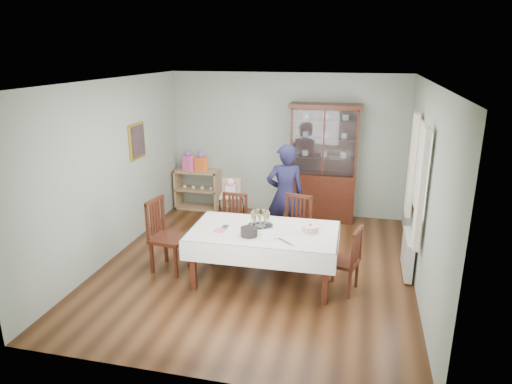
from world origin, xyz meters
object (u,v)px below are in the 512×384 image
(sideboard, at_px, (198,189))
(birthday_cake, at_px, (310,229))
(chair_end_right, at_px, (343,272))
(china_cabinet, at_px, (324,161))
(high_chair, at_px, (231,212))
(chair_far_right, at_px, (294,241))
(champagne_tray, at_px, (260,222))
(dining_table, at_px, (264,255))
(gift_bag_pink, at_px, (188,161))
(chair_end_left, at_px, (169,249))
(gift_bag_orange, at_px, (201,162))
(woman, at_px, (285,195))
(chair_far_left, at_px, (232,236))

(sideboard, bearing_deg, birthday_cake, -45.49)
(chair_end_right, bearing_deg, china_cabinet, -154.07)
(sideboard, xyz_separation_m, high_chair, (1.02, -1.09, -0.01))
(sideboard, relative_size, birthday_cake, 3.47)
(chair_far_right, bearing_deg, champagne_tray, -107.85)
(dining_table, height_order, gift_bag_pink, gift_bag_pink)
(sideboard, bearing_deg, china_cabinet, -0.49)
(chair_end_left, relative_size, gift_bag_pink, 2.69)
(champagne_tray, distance_m, birthday_cake, 0.70)
(chair_end_right, bearing_deg, gift_bag_orange, -117.69)
(woman, distance_m, birthday_cake, 1.39)
(chair_far_right, bearing_deg, high_chair, 158.46)
(china_cabinet, xyz_separation_m, high_chair, (-1.48, -1.07, -0.74))
(chair_far_right, xyz_separation_m, gift_bag_pink, (-2.41, 1.86, 0.68))
(sideboard, height_order, birthday_cake, birthday_cake)
(gift_bag_orange, bearing_deg, chair_end_left, -80.78)
(woman, relative_size, gift_bag_orange, 4.32)
(dining_table, distance_m, chair_far_left, 1.04)
(woman, bearing_deg, chair_end_right, 108.21)
(gift_bag_orange, bearing_deg, chair_far_left, -58.34)
(dining_table, bearing_deg, gift_bag_pink, 128.49)
(high_chair, bearing_deg, birthday_cake, -54.57)
(china_cabinet, bearing_deg, chair_far_right, -97.73)
(china_cabinet, xyz_separation_m, gift_bag_pink, (-2.67, 0.00, -0.15))
(china_cabinet, relative_size, chair_far_right, 2.21)
(sideboard, bearing_deg, gift_bag_orange, -11.39)
(chair_end_right, height_order, gift_bag_pink, gift_bag_pink)
(chair_end_left, bearing_deg, woman, -41.72)
(sideboard, distance_m, woman, 2.45)
(sideboard, relative_size, high_chair, 0.91)
(champagne_tray, bearing_deg, dining_table, -56.90)
(sideboard, relative_size, chair_far_left, 0.95)
(champagne_tray, xyz_separation_m, gift_bag_orange, (-1.77, 2.54, 0.14))
(dining_table, relative_size, high_chair, 2.04)
(dining_table, xyz_separation_m, china_cabinet, (0.55, 2.66, 0.74))
(china_cabinet, relative_size, champagne_tray, 6.03)
(chair_end_left, relative_size, champagne_tray, 2.96)
(chair_end_left, bearing_deg, dining_table, -84.54)
(dining_table, xyz_separation_m, champagne_tray, (-0.08, 0.12, 0.45))
(sideboard, xyz_separation_m, woman, (2.01, -1.34, 0.44))
(woman, bearing_deg, china_cabinet, -129.28)
(china_cabinet, bearing_deg, birthday_cake, -88.52)
(chair_far_left, bearing_deg, gift_bag_orange, 125.75)
(high_chair, distance_m, birthday_cake, 2.21)
(china_cabinet, relative_size, chair_far_left, 2.30)
(dining_table, xyz_separation_m, woman, (0.06, 1.34, 0.46))
(gift_bag_pink, bearing_deg, sideboard, 6.85)
(chair_far_right, xyz_separation_m, chair_end_left, (-1.72, -0.77, 0.02))
(sideboard, xyz_separation_m, birthday_cake, (2.57, -2.61, 0.41))
(dining_table, height_order, champagne_tray, champagne_tray)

